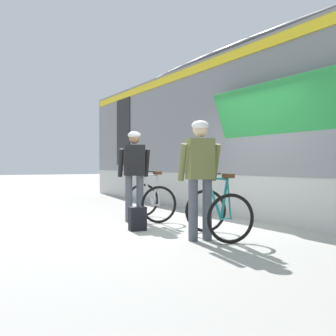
{
  "coord_description": "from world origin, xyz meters",
  "views": [
    {
      "loc": [
        -3.86,
        -6.14,
        1.12
      ],
      "look_at": [
        -0.04,
        0.78,
        1.05
      ],
      "focal_mm": 44.88,
      "sensor_mm": 36.0,
      "label": 1
    }
  ],
  "objects_px": {
    "bicycle_near_teal": "(217,211)",
    "bicycle_far_silver": "(151,200)",
    "cyclist_far_in_dark": "(134,168)",
    "backpack_on_platform": "(138,219)",
    "train_car": "(276,128)",
    "cyclist_near_in_olive": "(200,169)"
  },
  "relations": [
    {
      "from": "train_car",
      "to": "bicycle_near_teal",
      "type": "relative_size",
      "value": 13.33
    },
    {
      "from": "cyclist_far_in_dark",
      "to": "backpack_on_platform",
      "type": "height_order",
      "value": "cyclist_far_in_dark"
    },
    {
      "from": "train_car",
      "to": "cyclist_far_in_dark",
      "type": "relative_size",
      "value": 9.16
    },
    {
      "from": "backpack_on_platform",
      "to": "cyclist_far_in_dark",
      "type": "bearing_deg",
      "value": 76.12
    },
    {
      "from": "bicycle_near_teal",
      "to": "bicycle_far_silver",
      "type": "relative_size",
      "value": 1.05
    },
    {
      "from": "cyclist_far_in_dark",
      "to": "bicycle_near_teal",
      "type": "xyz_separation_m",
      "value": [
        0.36,
        -2.26,
        -0.65
      ]
    },
    {
      "from": "cyclist_near_in_olive",
      "to": "bicycle_near_teal",
      "type": "distance_m",
      "value": 0.75
    },
    {
      "from": "train_car",
      "to": "cyclist_near_in_olive",
      "type": "bearing_deg",
      "value": -147.97
    },
    {
      "from": "train_car",
      "to": "bicycle_far_silver",
      "type": "relative_size",
      "value": 13.95
    },
    {
      "from": "cyclist_far_in_dark",
      "to": "train_car",
      "type": "bearing_deg",
      "value": -1.06
    },
    {
      "from": "train_car",
      "to": "backpack_on_platform",
      "type": "distance_m",
      "value": 4.52
    },
    {
      "from": "bicycle_near_teal",
      "to": "backpack_on_platform",
      "type": "bearing_deg",
      "value": 123.03
    },
    {
      "from": "bicycle_near_teal",
      "to": "cyclist_far_in_dark",
      "type": "bearing_deg",
      "value": 99.15
    },
    {
      "from": "bicycle_far_silver",
      "to": "backpack_on_platform",
      "type": "height_order",
      "value": "bicycle_far_silver"
    },
    {
      "from": "bicycle_near_teal",
      "to": "bicycle_far_silver",
      "type": "bearing_deg",
      "value": 89.44
    },
    {
      "from": "cyclist_near_in_olive",
      "to": "bicycle_near_teal",
      "type": "relative_size",
      "value": 1.46
    },
    {
      "from": "cyclist_far_in_dark",
      "to": "bicycle_far_silver",
      "type": "xyz_separation_m",
      "value": [
        0.39,
        0.07,
        -0.65
      ]
    },
    {
      "from": "bicycle_near_teal",
      "to": "train_car",
      "type": "bearing_deg",
      "value": 33.96
    },
    {
      "from": "train_car",
      "to": "cyclist_near_in_olive",
      "type": "xyz_separation_m",
      "value": [
        -3.62,
        -2.26,
        -0.91
      ]
    },
    {
      "from": "cyclist_near_in_olive",
      "to": "bicycle_near_teal",
      "type": "bearing_deg",
      "value": 10.82
    },
    {
      "from": "bicycle_near_teal",
      "to": "cyclist_near_in_olive",
      "type": "bearing_deg",
      "value": -169.18
    },
    {
      "from": "bicycle_near_teal",
      "to": "backpack_on_platform",
      "type": "height_order",
      "value": "bicycle_near_teal"
    }
  ]
}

